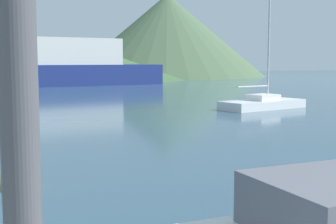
{
  "coord_description": "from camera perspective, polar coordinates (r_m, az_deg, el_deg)",
  "views": [
    {
      "loc": [
        -6.5,
        -1.3,
        3.0
      ],
      "look_at": [
        -0.33,
        14.0,
        1.2
      ],
      "focal_mm": 50.0,
      "sensor_mm": 36.0,
      "label": 1
    }
  ],
  "objects": [
    {
      "name": "buoy_marker",
      "position": [
        11.71,
        -17.73,
        -6.96
      ],
      "size": [
        0.83,
        0.83,
        0.95
      ],
      "color": "orange",
      "rests_on": "ground_plane"
    },
    {
      "name": "hill_central",
      "position": [
        81.21,
        -12.87,
        6.35
      ],
      "size": [
        42.62,
        42.62,
        6.76
      ],
      "color": "#3D6038",
      "rests_on": "ground_plane"
    },
    {
      "name": "hill_east",
      "position": [
        92.76,
        -0.09,
        9.31
      ],
      "size": [
        38.11,
        38.11,
        15.95
      ],
      "color": "#4C6647",
      "rests_on": "ground_plane"
    },
    {
      "name": "sailboat_inner",
      "position": [
        30.18,
        11.46,
        1.12
      ],
      "size": [
        6.18,
        3.47,
        7.31
      ],
      "rotation": [
        0.0,
        0.0,
        0.24
      ],
      "color": "white",
      "rests_on": "ground_plane"
    },
    {
      "name": "ferry_distant",
      "position": [
        58.44,
        -18.28,
        5.47
      ],
      "size": [
        36.6,
        13.07,
        7.37
      ],
      "rotation": [
        0.0,
        0.0,
        0.14
      ],
      "color": "navy",
      "rests_on": "ground_plane"
    }
  ]
}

